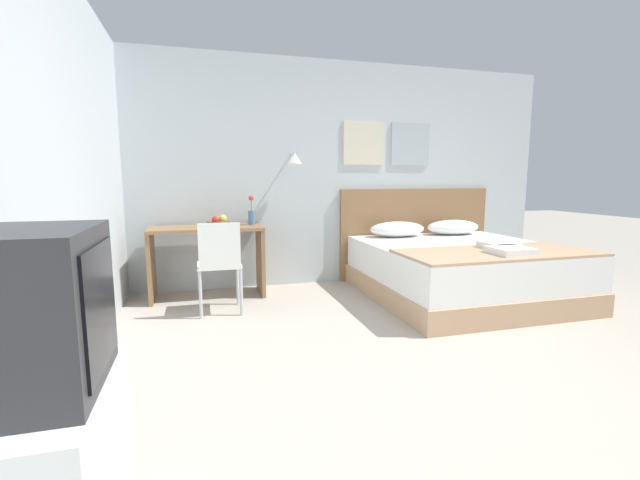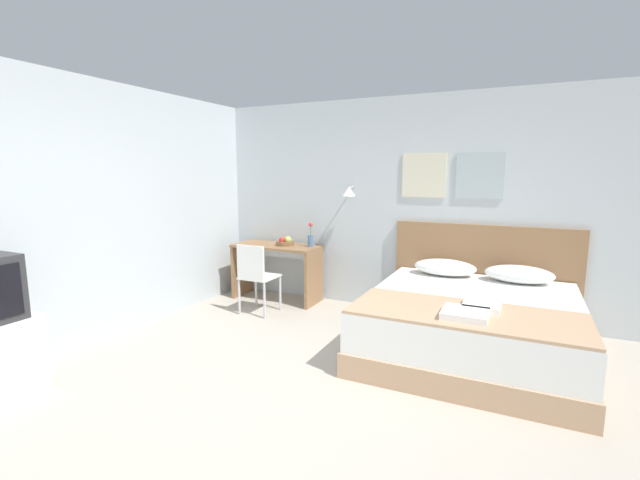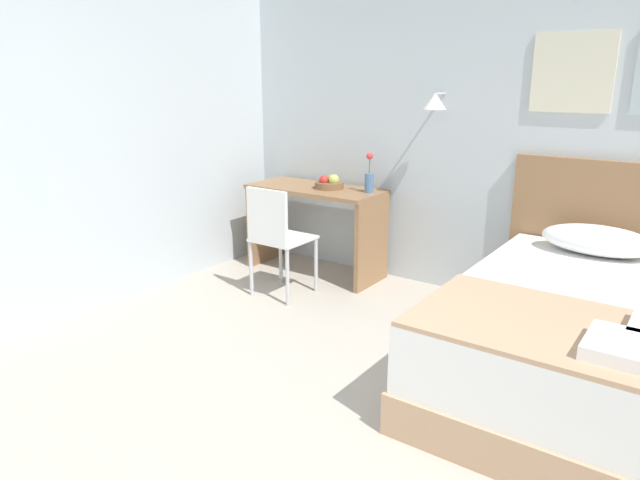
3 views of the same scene
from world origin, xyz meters
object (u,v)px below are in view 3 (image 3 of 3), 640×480
(desk, at_px, (315,214))
(flower_vase, at_px, (369,178))
(bed, at_px, (639,356))
(throw_blanket, at_px, (631,345))
(fruit_bowl, at_px, (329,183))
(folded_towel_mid_bed, at_px, (632,350))
(desk_chair, at_px, (276,233))
(pillow_left, at_px, (598,240))

(desk, height_order, flower_vase, flower_vase)
(bed, height_order, throw_blanket, throw_blanket)
(throw_blanket, distance_m, fruit_bowl, 2.84)
(folded_towel_mid_bed, xyz_separation_m, flower_vase, (-2.15, 1.54, 0.25))
(desk_chair, height_order, fruit_bowl, fruit_bowl)
(desk_chair, bearing_deg, folded_towel_mid_bed, -17.84)
(bed, relative_size, folded_towel_mid_bed, 5.73)
(throw_blanket, xyz_separation_m, desk, (-2.62, 1.33, -0.05))
(throw_blanket, xyz_separation_m, desk_chair, (-2.52, 0.68, -0.06))
(folded_towel_mid_bed, distance_m, desk_chair, 2.67)
(bed, relative_size, fruit_bowl, 8.10)
(throw_blanket, bearing_deg, bed, 90.00)
(desk, xyz_separation_m, fruit_bowl, (0.13, 0.02, 0.28))
(desk, xyz_separation_m, desk_chair, (0.10, -0.66, -0.01))
(desk, relative_size, flower_vase, 3.64)
(pillow_left, distance_m, flower_vase, 1.76)
(bed, xyz_separation_m, flower_vase, (-2.13, 0.82, 0.60))
(fruit_bowl, bearing_deg, folded_towel_mid_bed, -30.83)
(desk_chair, bearing_deg, bed, -2.19)
(pillow_left, bearing_deg, throw_blanket, -74.02)
(throw_blanket, relative_size, folded_towel_mid_bed, 5.32)
(pillow_left, xyz_separation_m, desk, (-2.23, -0.01, -0.13))
(bed, bearing_deg, desk_chair, 177.81)
(flower_vase, bearing_deg, folded_towel_mid_bed, -35.67)
(throw_blanket, bearing_deg, flower_vase, 146.63)
(pillow_left, distance_m, fruit_bowl, 2.11)
(flower_vase, bearing_deg, fruit_bowl, -172.85)
(folded_towel_mid_bed, height_order, flower_vase, flower_vase)
(pillow_left, xyz_separation_m, throw_blanket, (0.38, -1.34, -0.08))
(bed, distance_m, fruit_bowl, 2.66)
(fruit_bowl, xyz_separation_m, flower_vase, (0.36, 0.05, 0.07))
(folded_towel_mid_bed, bearing_deg, pillow_left, 105.24)
(throw_blanket, bearing_deg, desk_chair, 164.96)
(flower_vase, bearing_deg, desk_chair, -118.31)
(bed, distance_m, desk, 2.74)
(desk, bearing_deg, folded_towel_mid_bed, -29.17)
(fruit_bowl, height_order, flower_vase, flower_vase)
(bed, relative_size, flower_vase, 6.18)
(desk_chair, bearing_deg, throw_blanket, -15.04)
(throw_blanket, bearing_deg, desk, 153.03)
(bed, height_order, pillow_left, pillow_left)
(pillow_left, relative_size, desk_chair, 0.79)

